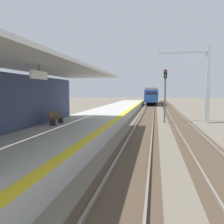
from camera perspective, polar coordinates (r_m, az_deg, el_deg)
station_platform at (r=17.32m, az=-7.07°, el=-3.61°), size 5.00×80.00×0.91m
track_pair_nearest_platform at (r=20.52m, az=8.29°, el=-3.37°), size 2.34×120.00×0.16m
track_pair_middle at (r=20.64m, az=17.77°, el=-3.52°), size 2.34×120.00×0.16m
approaching_train at (r=56.46m, az=10.07°, el=4.24°), size 2.93×19.60×4.76m
rail_signal_post at (r=22.70m, az=13.31°, el=5.34°), size 0.32×0.34×5.20m
catenary_pylon_far_side at (r=23.73m, az=22.41°, el=6.06°), size 5.00×0.40×7.50m
platform_bench at (r=15.59m, az=-14.08°, el=-1.28°), size 0.45×1.60×0.88m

